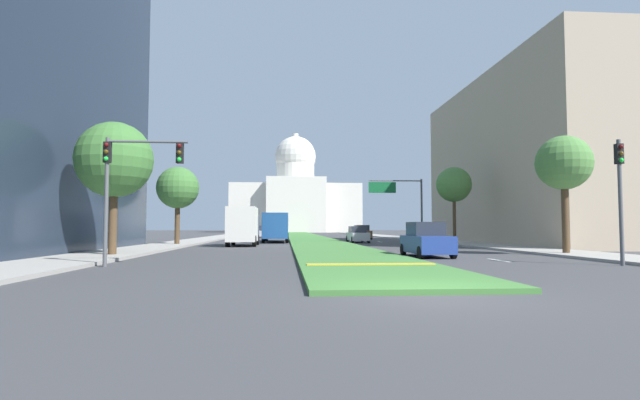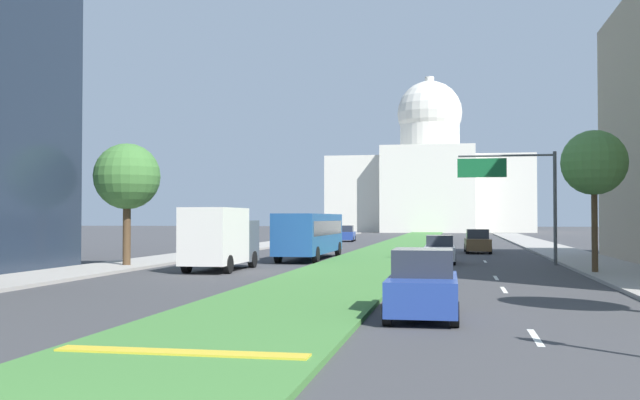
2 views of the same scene
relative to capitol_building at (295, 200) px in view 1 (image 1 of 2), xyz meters
name	(u,v)px [view 1 (image 1 of 2)]	position (x,y,z in m)	size (l,w,h in m)	color
ground_plane	(304,236)	(0.00, -69.08, -10.04)	(307.71, 307.71, 0.00)	#3D3D3F
grass_median	(306,237)	(0.00, -76.07, -9.97)	(5.49, 125.88, 0.14)	#427A38
median_curb_nose	(371,264)	(0.00, -131.63, -9.88)	(4.94, 0.50, 0.04)	gold
lane_dashes_right	(388,243)	(6.86, -102.94, -10.03)	(0.16, 54.98, 0.01)	silver
sidewalk_left	(213,238)	(-12.97, -83.06, -9.96)	(4.00, 125.88, 0.15)	#9E9991
sidewalk_right	(401,238)	(12.97, -83.06, -9.96)	(4.00, 125.88, 0.15)	#9E9991
midrise_block_right	(545,161)	(21.62, -105.61, -2.15)	(13.30, 29.27, 15.78)	tan
capitol_building	(295,200)	(0.00, 0.00, 0.00)	(38.85, 25.49, 30.83)	silver
traffic_light_near_left	(128,172)	(-9.63, -130.11, -6.24)	(3.34, 0.35, 5.20)	#515456
traffic_light_near_right	(620,185)	(10.47, -131.20, -6.72)	(0.28, 0.35, 5.20)	#515456
overhead_guide_sign	(402,197)	(8.59, -101.55, -5.39)	(5.57, 0.20, 6.50)	#515456
street_tree_left_near	(114,160)	(-12.34, -123.84, -4.92)	(4.00, 4.00, 7.15)	#4C3823
street_tree_right_near	(564,164)	(12.34, -124.12, -4.91)	(3.05, 3.05, 6.72)	#4C3823
street_tree_left_mid	(178,188)	(-12.46, -107.93, -5.13)	(3.59, 3.59, 6.75)	#4C3823
street_tree_right_mid	(454,185)	(11.53, -108.65, -4.76)	(3.07, 3.07, 6.85)	#4C3823
sedan_lead_stopped	(426,241)	(4.22, -124.73, -9.18)	(1.92, 4.31, 1.85)	navy
sedan_midblock	(358,235)	(4.14, -100.96, -9.26)	(1.90, 4.42, 1.66)	#BCBCC1
sedan_distant	(362,233)	(6.72, -87.72, -9.19)	(1.99, 4.58, 1.83)	brown
sedan_far_horizon	(258,232)	(-7.21, -77.97, -9.23)	(2.12, 4.45, 1.72)	#BCBCC1
sedan_very_far	(263,231)	(-7.20, -63.01, -9.19)	(2.16, 4.24, 1.83)	navy
box_truck_delivery	(243,226)	(-6.77, -109.12, -8.36)	(2.40, 6.40, 3.20)	#4C5156
city_bus	(276,225)	(-4.22, -98.52, -8.27)	(2.62, 11.00, 2.95)	#1E4C8C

